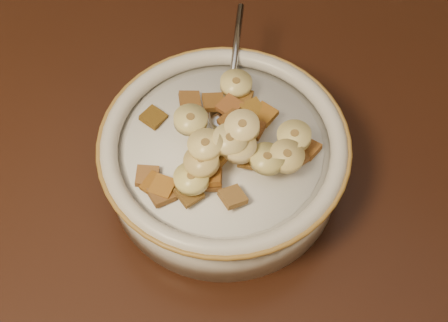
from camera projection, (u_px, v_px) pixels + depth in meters
The scene contains 39 objects.
floor at pixel (162, 293), 1.40m from camera, with size 4.00×4.50×0.10m, color #422816.
table at pixel (108, 57), 0.74m from camera, with size 1.40×0.90×0.04m, color black.
cereal_bowl at pixel (224, 163), 0.61m from camera, with size 0.22×0.22×0.05m, color beige.
milk at pixel (224, 147), 0.58m from camera, with size 0.19×0.19×0.00m, color white.
spoon at pixel (228, 114), 0.60m from camera, with size 0.04×0.05×0.01m, color #ADB4BF.
cereal_square_0 at pixel (161, 195), 0.55m from camera, with size 0.02×0.02×0.01m, color brown.
cereal_square_1 at pixel (233, 197), 0.54m from camera, with size 0.02×0.02×0.01m, color olive.
cereal_square_2 at pixel (210, 180), 0.55m from camera, with size 0.02×0.02×0.01m, color brown.
cereal_square_3 at pixel (307, 148), 0.57m from camera, with size 0.02×0.02×0.01m, color brown.
cereal_square_4 at pixel (147, 176), 0.56m from camera, with size 0.02×0.02×0.01m, color #95602F.
cereal_square_5 at pixel (163, 187), 0.55m from camera, with size 0.02×0.02×0.01m, color olive.
cereal_square_6 at pixel (230, 106), 0.59m from camera, with size 0.02×0.02×0.01m, color brown.
cereal_square_7 at pixel (241, 97), 0.60m from camera, with size 0.02×0.02×0.01m, color brown.
cereal_square_8 at pixel (210, 177), 0.55m from camera, with size 0.02×0.02×0.01m, color brown.
cereal_square_9 at pixel (218, 152), 0.55m from camera, with size 0.02×0.02×0.01m, color #9A651A.
cereal_square_10 at pixel (153, 117), 0.60m from camera, with size 0.02×0.02×0.01m, color brown.
cereal_square_11 at pixel (295, 157), 0.57m from camera, with size 0.02×0.02×0.01m, color brown.
cereal_square_12 at pixel (155, 185), 0.55m from camera, with size 0.02×0.02×0.01m, color brown.
cereal_square_13 at pixel (250, 158), 0.56m from camera, with size 0.02×0.02×0.01m, color olive.
cereal_square_14 at pixel (213, 161), 0.55m from camera, with size 0.02×0.02×0.01m, color brown.
cereal_square_15 at pixel (232, 122), 0.57m from camera, with size 0.02×0.02×0.01m, color brown.
cereal_square_16 at pixel (190, 100), 0.60m from camera, with size 0.02×0.02×0.01m, color brown.
cereal_square_17 at pixel (189, 193), 0.54m from camera, with size 0.02×0.02×0.01m, color olive.
cereal_square_18 at pixel (214, 102), 0.59m from camera, with size 0.02×0.02×0.01m, color brown.
cereal_square_19 at pixel (264, 114), 0.58m from camera, with size 0.02×0.02×0.01m, color brown.
cereal_square_20 at pixel (253, 110), 0.59m from camera, with size 0.02×0.02×0.01m, color olive.
cereal_square_21 at pixel (252, 129), 0.57m from camera, with size 0.02×0.02×0.01m, color #995623.
banana_slice_0 at pixel (191, 178), 0.54m from camera, with size 0.03×0.03×0.01m, color #E7DC7C.
banana_slice_1 at pixel (191, 120), 0.56m from camera, with size 0.03×0.03×0.01m, color #D3C16F.
banana_slice_2 at pixel (294, 136), 0.56m from camera, with size 0.03×0.03×0.01m, color #F3E287.
banana_slice_3 at pixel (239, 147), 0.55m from camera, with size 0.03×0.03×0.01m, color #D0BC8C.
banana_slice_4 at pixel (201, 162), 0.54m from camera, with size 0.03×0.03×0.01m, color tan.
banana_slice_5 at pixel (205, 145), 0.54m from camera, with size 0.03×0.03×0.01m, color #FFEA90.
banana_slice_6 at pixel (238, 144), 0.55m from camera, with size 0.03×0.03×0.01m, color #FAD77D.
banana_slice_7 at pixel (267, 159), 0.55m from camera, with size 0.03×0.03×0.01m, color #D1C772.
banana_slice_8 at pixel (287, 156), 0.55m from camera, with size 0.03×0.03×0.01m, color #E5CC7B.
banana_slice_9 at pixel (236, 84), 0.60m from camera, with size 0.03×0.03×0.01m, color #D6C985.
banana_slice_10 at pixel (230, 140), 0.54m from camera, with size 0.03×0.03×0.01m, color #FFED9C.
banana_slice_11 at pixel (242, 127), 0.55m from camera, with size 0.03×0.03×0.01m, color #FFEEA4.
Camera 1 is at (0.40, -0.33, 1.29)m, focal length 50.00 mm.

